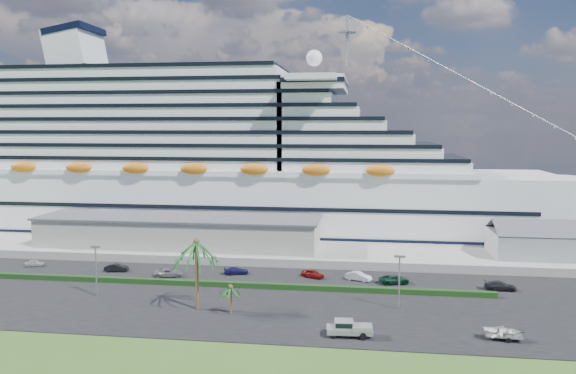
# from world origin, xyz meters

# --- Properties ---
(ground) EXTENTS (420.00, 420.00, 0.00)m
(ground) POSITION_xyz_m (0.00, 0.00, 0.00)
(ground) COLOR #34541C
(ground) RESTS_ON ground
(asphalt_lot) EXTENTS (140.00, 38.00, 0.12)m
(asphalt_lot) POSITION_xyz_m (0.00, 11.00, 0.06)
(asphalt_lot) COLOR black
(asphalt_lot) RESTS_ON ground
(wharf) EXTENTS (240.00, 20.00, 1.80)m
(wharf) POSITION_xyz_m (0.00, 40.00, 0.90)
(wharf) COLOR gray
(wharf) RESTS_ON ground
(water) EXTENTS (420.00, 160.00, 0.02)m
(water) POSITION_xyz_m (0.00, 130.00, 0.01)
(water) COLOR black
(water) RESTS_ON ground
(cruise_ship) EXTENTS (191.00, 38.00, 54.00)m
(cruise_ship) POSITION_xyz_m (-21.53, 64.00, 16.69)
(cruise_ship) COLOR silver
(cruise_ship) RESTS_ON ground
(terminal_building) EXTENTS (61.00, 15.00, 6.30)m
(terminal_building) POSITION_xyz_m (-25.00, 40.00, 5.01)
(terminal_building) COLOR gray
(terminal_building) RESTS_ON wharf
(port_shed) EXTENTS (24.00, 12.31, 7.37)m
(port_shed) POSITION_xyz_m (52.00, 40.00, 4.40)
(port_shed) COLOR gray
(port_shed) RESTS_ON wharf
(hedge) EXTENTS (88.00, 1.10, 0.90)m
(hedge) POSITION_xyz_m (-8.00, 16.00, 0.57)
(hedge) COLOR black
(hedge) RESTS_ON asphalt_lot
(lamp_post_left) EXTENTS (1.60, 0.35, 8.27)m
(lamp_post_left) POSITION_xyz_m (-28.00, 8.00, 5.34)
(lamp_post_left) COLOR gray
(lamp_post_left) RESTS_ON asphalt_lot
(lamp_post_right) EXTENTS (1.60, 0.35, 8.27)m
(lamp_post_right) POSITION_xyz_m (20.00, 8.00, 5.34)
(lamp_post_right) COLOR gray
(lamp_post_right) RESTS_ON asphalt_lot
(palm_tall) EXTENTS (8.82, 8.82, 11.13)m
(palm_tall) POSITION_xyz_m (-10.00, 4.00, 9.20)
(palm_tall) COLOR #47301E
(palm_tall) RESTS_ON ground
(palm_short) EXTENTS (3.53, 3.53, 4.56)m
(palm_short) POSITION_xyz_m (-4.50, 2.50, 3.67)
(palm_short) COLOR #47301E
(palm_short) RESTS_ON ground
(parked_car_0) EXTENTS (3.89, 2.63, 1.23)m
(parked_car_0) POSITION_xyz_m (-49.29, 24.63, 0.74)
(parked_car_0) COLOR #B6B7B9
(parked_car_0) RESTS_ON asphalt_lot
(parked_car_1) EXTENTS (4.60, 2.16, 1.46)m
(parked_car_1) POSITION_xyz_m (-31.62, 23.12, 0.85)
(parked_car_1) COLOR black
(parked_car_1) RESTS_ON asphalt_lot
(parked_car_2) EXTENTS (5.77, 4.06, 1.46)m
(parked_car_2) POSITION_xyz_m (-20.59, 20.96, 0.85)
(parked_car_2) COLOR gray
(parked_car_2) RESTS_ON asphalt_lot
(parked_car_3) EXTENTS (4.86, 3.05, 1.31)m
(parked_car_3) POSITION_xyz_m (-8.77, 24.29, 0.78)
(parked_car_3) COLOR #16154A
(parked_car_3) RESTS_ON asphalt_lot
(parked_car_4) EXTENTS (4.67, 3.41, 1.48)m
(parked_car_4) POSITION_xyz_m (5.57, 23.78, 0.86)
(parked_car_4) COLOR maroon
(parked_car_4) RESTS_ON asphalt_lot
(parked_car_5) EXTENTS (4.91, 3.22, 1.53)m
(parked_car_5) POSITION_xyz_m (13.81, 22.96, 0.88)
(parked_car_5) COLOR silver
(parked_car_5) RESTS_ON asphalt_lot
(parked_car_6) EXTENTS (5.73, 3.76, 1.47)m
(parked_car_6) POSITION_xyz_m (20.08, 21.89, 0.85)
(parked_car_6) COLOR #0C3020
(parked_car_6) RESTS_ON asphalt_lot
(parked_car_7) EXTENTS (5.24, 2.33, 1.50)m
(parked_car_7) POSITION_xyz_m (37.47, 20.33, 0.87)
(parked_car_7) COLOR black
(parked_car_7) RESTS_ON asphalt_lot
(pickup_truck) EXTENTS (6.15, 2.60, 2.12)m
(pickup_truck) POSITION_xyz_m (12.88, -3.95, 1.29)
(pickup_truck) COLOR black
(pickup_truck) RESTS_ON asphalt_lot
(boat_trailer) EXTENTS (5.89, 4.03, 1.66)m
(boat_trailer) POSITION_xyz_m (32.69, -2.57, 1.22)
(boat_trailer) COLOR gray
(boat_trailer) RESTS_ON asphalt_lot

